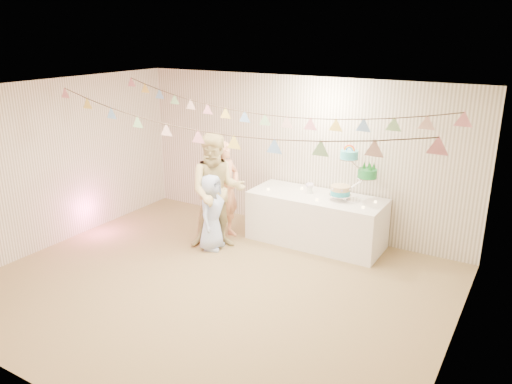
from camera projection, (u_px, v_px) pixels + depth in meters
The scene contains 24 objects.
floor at pixel (213, 286), 6.74m from camera, with size 6.00×6.00×0.00m, color olive.
ceiling at pixel (207, 92), 5.93m from camera, with size 6.00×6.00×0.00m, color white.
back_wall at pixel (298, 154), 8.37m from camera, with size 6.00×6.00×0.00m, color silver.
front_wall at pixel (40, 274), 4.30m from camera, with size 6.00×6.00×0.00m, color silver.
left_wall at pixel (54, 164), 7.80m from camera, with size 5.00×5.00×0.00m, color silver.
right_wall at pixel (460, 245), 4.87m from camera, with size 5.00×5.00×0.00m, color silver.
table at pixel (316, 219), 7.99m from camera, with size 2.15×0.86×0.80m, color white.
cake_stand at pixel (353, 179), 7.53m from camera, with size 0.73×0.43×0.81m, color silver, non-canonical shape.
cake_bottom at pixel (341, 198), 7.65m from camera, with size 0.31×0.31×0.15m, color #27A3B6, non-canonical shape.
cake_middle at pixel (366, 182), 7.53m from camera, with size 0.27×0.27×0.22m, color #1C8239, non-canonical shape.
cake_top_tier at pixel (349, 165), 7.47m from camera, with size 0.25×0.25×0.19m, color #41C1CD, non-canonical shape.
platter at pixel (281, 193), 8.14m from camera, with size 0.35×0.35×0.02m, color white.
posy at pixel (310, 191), 7.97m from camera, with size 0.15×0.15×0.18m, color white, non-canonical shape.
person_adult_a at pixel (225, 190), 8.08m from camera, with size 0.60×0.39×1.64m, color #EBA47B.
person_adult_b at pixel (217, 191), 7.72m from camera, with size 0.89×0.69×1.83m, color #CCB97D.
person_child at pixel (211, 212), 7.73m from camera, with size 0.59×0.39×1.21m, color #AAC1F1.
bunting_back at pixel (255, 102), 6.90m from camera, with size 5.60×1.10×0.40m, color pink, non-canonical shape.
bunting_front at pixel (198, 118), 5.85m from camera, with size 5.60×0.90×0.36m, color #72A5E5, non-canonical shape.
tealight_0 at pixel (268, 189), 8.13m from camera, with size 0.04×0.04×0.03m, color #FFD88C.
tealight_1 at pixel (302, 188), 8.18m from camera, with size 0.04×0.04×0.03m, color #FFD88C.
tealight_2 at pixel (317, 200), 7.63m from camera, with size 0.04×0.04×0.03m, color #FFD88C.
tealight_3 at pixel (343, 195), 7.87m from camera, with size 0.04×0.04×0.03m, color #FFD88C.
tealight_4 at pixel (363, 207), 7.32m from camera, with size 0.04×0.04×0.03m, color #FFD88C.
tealight_5 at pixel (376, 202), 7.55m from camera, with size 0.04×0.04×0.03m, color #FFD88C.
Camera 1 is at (3.58, -4.85, 3.32)m, focal length 35.00 mm.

